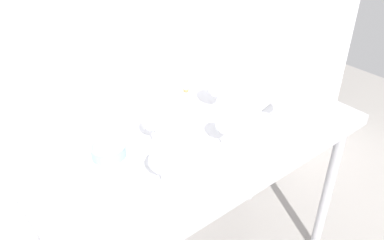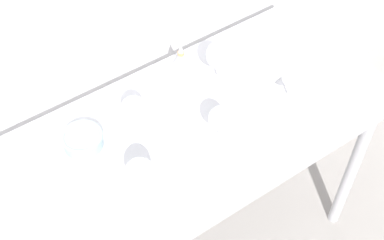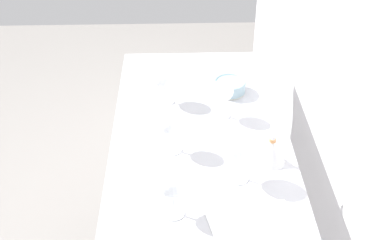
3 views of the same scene
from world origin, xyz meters
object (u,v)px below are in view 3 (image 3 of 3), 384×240
Objects in this scene: wine_glass_near_left at (165,78)px; wine_glass_far_right at (240,147)px; wine_glass_near_center at (171,125)px; wine_glass_near_right at (173,185)px; wine_glass_far_left at (223,92)px; tasting_bowl at (230,86)px; decanter_funnel at (272,151)px; tasting_sheet_upper at (255,228)px.

wine_glass_far_right reaches higher than wine_glass_near_left.
wine_glass_near_right reaches higher than wine_glass_near_center.
wine_glass_near_center is at bearing -43.32° from wine_glass_far_left.
decanter_funnel is (0.45, 0.10, 0.01)m from tasting_bowl.
tasting_sheet_upper is at bearing 74.46° from wine_glass_near_right.
wine_glass_near_left is 1.00× the size of wine_glass_near_center.
wine_glass_near_center is at bearing -32.18° from tasting_bowl.
wine_glass_near_right is (0.62, 0.03, 0.01)m from wine_glass_near_left.
wine_glass_far_right is at bearing 4.05° from wine_glass_far_left.
wine_glass_near_center is at bearing -179.03° from wine_glass_near_right.
wine_glass_near_right is at bearing -54.67° from decanter_funnel.
wine_glass_far_left is 0.55m from wine_glass_near_right.
wine_glass_near_center is 1.16× the size of tasting_bowl.
wine_glass_near_right is 0.73m from tasting_bowl.
wine_glass_near_left is at bearing -152.52° from wine_glass_far_right.
wine_glass_near_center is 0.35m from decanter_funnel.
wine_glass_far_right is 0.26m from tasting_sheet_upper.
tasting_bowl is (-0.06, 0.26, -0.08)m from wine_glass_near_left.
wine_glass_far_left is (0.11, 0.22, 0.00)m from wine_glass_near_left.
tasting_sheet_upper is at bearing 21.48° from wine_glass_near_left.
wine_glass_far_left is 0.36m from wine_glass_far_right.
decanter_funnel is at bearing 125.33° from wine_glass_near_right.
wine_glass_near_right is 0.26m from wine_glass_far_right.
tasting_bowl is 0.46m from decanter_funnel.
tasting_sheet_upper is (0.58, 0.05, -0.11)m from wine_glass_far_left.
decanter_funnel is at bearing 124.57° from wine_glass_far_right.
wine_glass_near_left is 1.00× the size of wine_glass_far_left.
tasting_sheet_upper is at bearing 5.18° from wine_glass_far_left.
wine_glass_far_left is 1.16× the size of tasting_bowl.
tasting_bowl is at bearing 147.82° from wine_glass_near_center.
wine_glass_near_right is 0.65× the size of tasting_sheet_upper.
wine_glass_far_left is at bearing 63.33° from wine_glass_near_left.
wine_glass_near_left reaches higher than decanter_funnel.
wine_glass_near_left is 0.54m from decanter_funnel.
wine_glass_far_right reaches higher than wine_glass_near_right.
wine_glass_near_left is 0.53m from wine_glass_far_right.
wine_glass_far_right is (0.47, 0.25, 0.02)m from wine_glass_near_left.
wine_glass_near_center is at bearing -125.56° from wine_glass_far_right.
tasting_sheet_upper is 1.90× the size of tasting_bowl.
tasting_bowl reaches higher than tasting_sheet_upper.
decanter_funnel is at bearing 27.63° from wine_glass_far_left.
tasting_bowl is at bearing 168.11° from tasting_sheet_upper.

